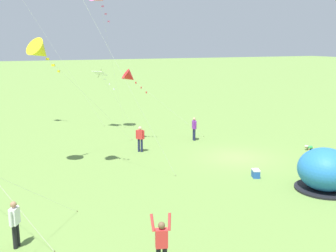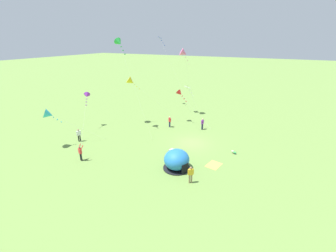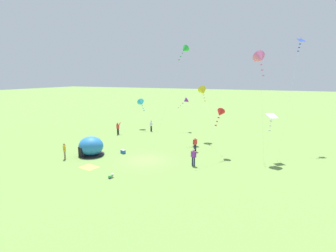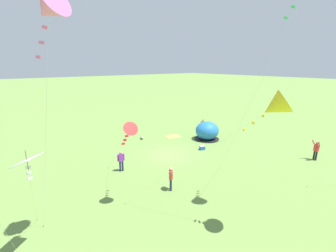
# 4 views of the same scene
# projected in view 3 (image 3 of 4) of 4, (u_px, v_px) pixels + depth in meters

# --- Properties ---
(ground_plane) EXTENTS (300.00, 300.00, 0.00)m
(ground_plane) POSITION_uv_depth(u_px,v_px,m) (146.00, 160.00, 27.39)
(ground_plane) COLOR olive
(popup_tent) EXTENTS (2.81, 2.81, 2.10)m
(popup_tent) POSITION_uv_depth(u_px,v_px,m) (91.00, 146.00, 29.04)
(popup_tent) COLOR #2672BF
(popup_tent) RESTS_ON ground
(picnic_blanket) EXTENTS (1.92, 1.61, 0.01)m
(picnic_blanket) POSITION_uv_depth(u_px,v_px,m) (89.00, 167.00, 25.33)
(picnic_blanket) COLOR gold
(picnic_blanket) RESTS_ON ground
(cooler_box) EXTENTS (0.63, 0.54, 0.44)m
(cooler_box) POSITION_uv_depth(u_px,v_px,m) (123.00, 152.00, 29.84)
(cooler_box) COLOR #2659B2
(cooler_box) RESTS_ON ground
(toddler_crawling) EXTENTS (0.30, 0.55, 0.32)m
(toddler_crawling) POSITION_uv_depth(u_px,v_px,m) (111.00, 176.00, 22.66)
(toddler_crawling) COLOR green
(toddler_crawling) RESTS_ON ground
(person_watching_sky) EXTENTS (0.43, 0.48, 1.72)m
(person_watching_sky) POSITION_uv_depth(u_px,v_px,m) (64.00, 150.00, 27.71)
(person_watching_sky) COLOR #8C7251
(person_watching_sky) RESTS_ON ground
(person_arms_raised) EXTENTS (0.58, 0.70, 1.89)m
(person_arms_raised) POSITION_uv_depth(u_px,v_px,m) (118.00, 128.00, 39.44)
(person_arms_raised) COLOR black
(person_arms_raised) RESTS_ON ground
(person_with_toddler) EXTENTS (0.52, 0.40, 1.72)m
(person_with_toddler) POSITION_uv_depth(u_px,v_px,m) (151.00, 125.00, 41.74)
(person_with_toddler) COLOR black
(person_with_toddler) RESTS_ON ground
(person_strolling) EXTENTS (0.58, 0.31, 1.72)m
(person_strolling) POSITION_uv_depth(u_px,v_px,m) (194.00, 156.00, 25.58)
(person_strolling) COLOR #1E2347
(person_strolling) RESTS_ON ground
(person_near_tent) EXTENTS (0.42, 0.49, 1.72)m
(person_near_tent) POSITION_uv_depth(u_px,v_px,m) (195.00, 144.00, 30.38)
(person_near_tent) COLOR #1E2347
(person_near_tent) RESTS_ON ground
(kite_green) EXTENTS (2.49, 6.55, 12.79)m
(kite_green) POSITION_uv_depth(u_px,v_px,m) (184.00, 50.00, 34.80)
(kite_green) COLOR silver
(kite_green) RESTS_ON ground
(kite_yellow) EXTENTS (5.13, 7.54, 7.40)m
(kite_yellow) POSITION_uv_depth(u_px,v_px,m) (203.00, 92.00, 35.14)
(kite_yellow) COLOR silver
(kite_yellow) RESTS_ON ground
(kite_cyan) EXTENTS (5.56, 4.96, 4.99)m
(kite_cyan) POSITION_uv_depth(u_px,v_px,m) (141.00, 103.00, 43.49)
(kite_cyan) COLOR silver
(kite_cyan) RESTS_ON ground
(kite_pink) EXTENTS (2.09, 3.12, 11.26)m
(kite_pink) POSITION_uv_depth(u_px,v_px,m) (260.00, 58.00, 26.71)
(kite_pink) COLOR silver
(kite_pink) RESTS_ON ground
(kite_red) EXTENTS (1.38, 6.25, 5.31)m
(kite_red) POSITION_uv_depth(u_px,v_px,m) (220.00, 113.00, 28.26)
(kite_red) COLOR silver
(kite_red) RESTS_ON ground
(kite_white) EXTENTS (1.33, 3.42, 5.03)m
(kite_white) POSITION_uv_depth(u_px,v_px,m) (272.00, 118.00, 26.92)
(kite_white) COLOR silver
(kite_white) RESTS_ON ground
(kite_blue) EXTENTS (1.97, 7.76, 13.11)m
(kite_blue) POSITION_uv_depth(u_px,v_px,m) (300.00, 45.00, 30.45)
(kite_blue) COLOR silver
(kite_blue) RESTS_ON ground
(kite_purple) EXTENTS (6.34, 4.59, 5.37)m
(kite_purple) POSITION_uv_depth(u_px,v_px,m) (186.00, 101.00, 41.65)
(kite_purple) COLOR silver
(kite_purple) RESTS_ON ground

